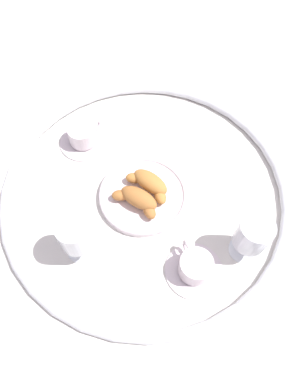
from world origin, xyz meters
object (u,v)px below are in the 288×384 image
at_px(croissant_large, 150,183).
at_px(juice_glass_left, 75,236).
at_px(coffee_cup_far, 195,267).
at_px(juice_glass_right, 252,235).
at_px(croissant_small, 137,199).
at_px(coffee_cup_near, 83,136).
at_px(pastry_plate, 144,196).

relative_size(croissant_large, juice_glass_left, 0.93).
height_order(croissant_large, coffee_cup_far, croissant_large).
relative_size(coffee_cup_far, juice_glass_right, 0.97).
bearing_deg(croissant_small, coffee_cup_near, -31.87).
bearing_deg(croissant_large, juice_glass_right, 165.40).
bearing_deg(croissant_small, croissant_large, -103.56).
xyz_separation_m(coffee_cup_near, juice_glass_right, (-0.50, 0.15, 0.07)).
bearing_deg(croissant_large, juice_glass_left, 66.59).
relative_size(pastry_plate, croissant_small, 1.68).
bearing_deg(coffee_cup_far, juice_glass_left, 10.98).
height_order(croissant_large, croissant_small, same).
bearing_deg(coffee_cup_near, coffee_cup_far, 148.98).
bearing_deg(coffee_cup_far, croissant_large, -42.90).
relative_size(croissant_small, juice_glass_right, 0.96).
xyz_separation_m(croissant_large, juice_glass_left, (0.09, 0.21, 0.05)).
distance_m(croissant_small, juice_glass_left, 0.19).
bearing_deg(juice_glass_right, coffee_cup_far, 44.09).
bearing_deg(pastry_plate, juice_glass_right, 170.43).
bearing_deg(croissant_small, juice_glass_right, 176.69).
xyz_separation_m(pastry_plate, coffee_cup_near, (0.22, -0.11, 0.02)).
bearing_deg(juice_glass_left, coffee_cup_far, -169.02).
bearing_deg(croissant_large, pastry_plate, 76.48).
height_order(pastry_plate, croissant_large, croissant_large).
relative_size(croissant_large, juice_glass_right, 0.93).
height_order(coffee_cup_far, juice_glass_left, juice_glass_left).
relative_size(pastry_plate, coffee_cup_far, 1.67).
height_order(pastry_plate, juice_glass_right, juice_glass_right).
distance_m(coffee_cup_far, juice_glass_left, 0.28).
relative_size(croissant_large, coffee_cup_far, 0.96).
bearing_deg(pastry_plate, coffee_cup_far, 142.50).
height_order(coffee_cup_near, coffee_cup_far, same).
relative_size(croissant_small, coffee_cup_near, 0.99).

